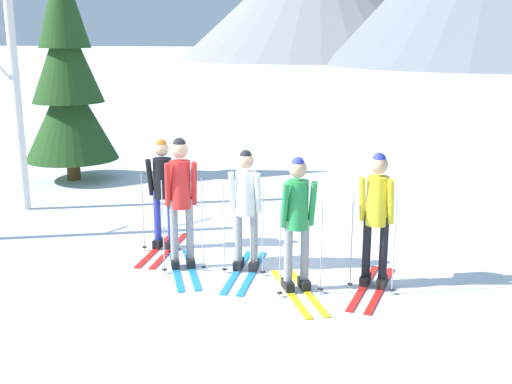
% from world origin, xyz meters
% --- Properties ---
extents(ground_plane, '(400.00, 400.00, 0.00)m').
position_xyz_m(ground_plane, '(0.00, 0.00, 0.00)').
color(ground_plane, white).
extents(skier_in_black, '(0.61, 1.69, 1.71)m').
position_xyz_m(skier_in_black, '(-1.29, 0.58, 0.96)').
color(skier_in_black, red).
rests_on(skier_in_black, ground).
extents(skier_in_red, '(1.01, 1.58, 1.87)m').
position_xyz_m(skier_in_red, '(-0.71, -0.14, 1.07)').
color(skier_in_red, '#1E84D1').
rests_on(skier_in_red, ground).
extents(skier_in_white, '(0.61, 1.71, 1.71)m').
position_xyz_m(skier_in_white, '(0.19, 0.01, 0.96)').
color(skier_in_white, '#1E84D1').
rests_on(skier_in_white, ground).
extents(skier_in_green, '(1.04, 1.54, 1.75)m').
position_xyz_m(skier_in_green, '(1.02, -0.53, 0.97)').
color(skier_in_green, yellow).
rests_on(skier_in_green, ground).
extents(skier_in_yellow, '(0.61, 1.65, 1.79)m').
position_xyz_m(skier_in_yellow, '(1.97, -0.13, 1.02)').
color(skier_in_yellow, red).
rests_on(skier_in_yellow, ground).
extents(pine_tree_near, '(2.07, 2.07, 5.00)m').
position_xyz_m(pine_tree_near, '(-5.24, 4.50, 2.29)').
color(pine_tree_near, '#51381E').
rests_on(pine_tree_near, ground).
extents(birch_tree_tall, '(0.62, 0.62, 4.42)m').
position_xyz_m(birch_tree_tall, '(-4.75, 1.97, 2.24)').
color(birch_tree_tall, silver).
rests_on(birch_tree_tall, ground).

